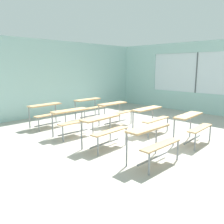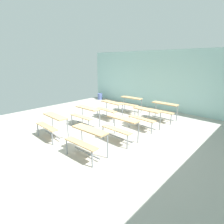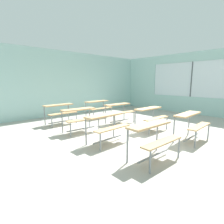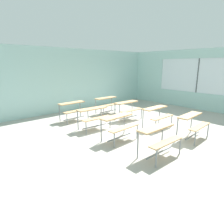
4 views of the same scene
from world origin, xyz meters
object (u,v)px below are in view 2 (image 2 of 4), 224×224
at_px(desk_bench_r1c1, 121,124).
at_px(desk_bench_r3c0, 130,101).
at_px(desk_bench_r1c0, 86,112).
at_px(desk_bench_r2c1, 145,114).
at_px(trash_bin, 100,96).
at_px(desk_bench_r3c1, 164,108).
at_px(desk_bench_r0c0, 52,121).
at_px(desk_bench_r0c1, 87,136).
at_px(desk_bench_r2c0, 110,106).

relative_size(desk_bench_r1c1, desk_bench_r3c0, 0.98).
xyz_separation_m(desk_bench_r1c0, desk_bench_r2c1, (1.81, 1.36, 0.00)).
bearing_deg(desk_bench_r2c1, trash_bin, 155.83).
xyz_separation_m(desk_bench_r1c1, desk_bench_r2c1, (-0.03, 1.43, 0.00)).
relative_size(desk_bench_r1c1, desk_bench_r2c1, 0.99).
bearing_deg(desk_bench_r3c1, desk_bench_r0c0, -114.29).
bearing_deg(desk_bench_r3c0, desk_bench_r0c0, -92.90).
distance_m(desk_bench_r0c1, desk_bench_r2c0, 3.26).
relative_size(desk_bench_r3c0, trash_bin, 2.78).
relative_size(desk_bench_r1c0, trash_bin, 2.77).
bearing_deg(desk_bench_r0c1, trash_bin, 131.23).
height_order(desk_bench_r1c0, desk_bench_r3c0, same).
xyz_separation_m(desk_bench_r2c1, trash_bin, (-5.10, 2.49, -0.36)).
relative_size(desk_bench_r2c1, desk_bench_r3c0, 0.99).
bearing_deg(desk_bench_r1c1, desk_bench_r1c0, 177.52).
height_order(desk_bench_r1c0, trash_bin, desk_bench_r1c0).
bearing_deg(desk_bench_r2c1, desk_bench_r0c1, -88.38).
distance_m(desk_bench_r0c1, desk_bench_r1c1, 1.34).
bearing_deg(trash_bin, desk_bench_r2c0, -37.07).
distance_m(desk_bench_r0c0, desk_bench_r2c1, 3.29).
bearing_deg(desk_bench_r3c0, desk_bench_r2c1, -40.90).
bearing_deg(desk_bench_r2c0, desk_bench_r3c0, 92.43).
relative_size(desk_bench_r1c1, desk_bench_r2c0, 0.98).
height_order(desk_bench_r0c0, desk_bench_r1c1, same).
bearing_deg(desk_bench_r3c0, desk_bench_r3c1, -3.38).
xyz_separation_m(desk_bench_r3c0, desk_bench_r3c1, (1.80, -0.02, 0.00)).
relative_size(desk_bench_r2c0, desk_bench_r3c0, 1.00).
distance_m(desk_bench_r0c0, trash_bin, 6.22).
distance_m(desk_bench_r0c0, desk_bench_r0c1, 1.77).
bearing_deg(desk_bench_r2c1, desk_bench_r3c0, 143.54).
height_order(desk_bench_r1c1, desk_bench_r2c1, same).
xyz_separation_m(desk_bench_r0c1, desk_bench_r3c0, (-1.75, 4.16, 0.00)).
bearing_deg(desk_bench_r3c1, desk_bench_r2c1, -92.09).
height_order(desk_bench_r3c0, trash_bin, desk_bench_r3c0).
bearing_deg(desk_bench_r2c1, desk_bench_r0c0, -120.96).
relative_size(desk_bench_r1c0, desk_bench_r2c0, 0.99).
bearing_deg(desk_bench_r1c0, trash_bin, 128.28).
bearing_deg(desk_bench_r1c1, desk_bench_r0c0, -143.78).
bearing_deg(desk_bench_r1c0, desk_bench_r0c0, -91.37).
xyz_separation_m(desk_bench_r2c1, desk_bench_r3c0, (-1.76, 1.39, 0.00)).
bearing_deg(desk_bench_r2c0, desk_bench_r2c1, 3.73).
height_order(desk_bench_r2c0, desk_bench_r3c0, same).
xyz_separation_m(desk_bench_r1c1, desk_bench_r2c0, (-1.80, 1.41, 0.00)).
distance_m(desk_bench_r2c1, desk_bench_r3c1, 1.37).
bearing_deg(desk_bench_r2c0, desk_bench_r0c1, -54.27).
bearing_deg(desk_bench_r0c0, desk_bench_r1c1, 37.52).
bearing_deg(desk_bench_r1c0, desk_bench_r2c1, 34.65).
relative_size(desk_bench_r1c0, desk_bench_r3c1, 1.02).
xyz_separation_m(desk_bench_r2c0, desk_bench_r3c1, (1.81, 1.39, 0.00)).
relative_size(desk_bench_r0c0, desk_bench_r3c0, 0.99).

